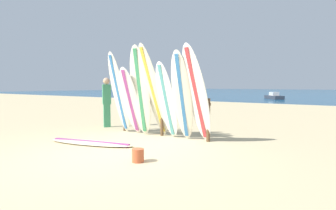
# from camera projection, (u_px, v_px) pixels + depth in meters

# --- Properties ---
(ground_plane) EXTENTS (120.00, 120.00, 0.00)m
(ground_plane) POSITION_uv_depth(u_px,v_px,m) (109.00, 155.00, 5.49)
(ground_plane) COLOR #D3BC8C
(ocean_water) EXTENTS (120.00, 80.00, 0.01)m
(ocean_water) POSITION_uv_depth(u_px,v_px,m) (331.00, 93.00, 52.98)
(ocean_water) COLOR navy
(ocean_water) RESTS_ON ground
(surfboard_rack) EXTENTS (2.97, 0.09, 1.09)m
(surfboard_rack) POSITION_uv_depth(u_px,v_px,m) (162.00, 110.00, 7.57)
(surfboard_rack) COLOR brown
(surfboard_rack) RESTS_ON ground
(surfboard_leaning_far_left) EXTENTS (0.49, 0.73, 2.37)m
(surfboard_leaning_far_left) POSITION_uv_depth(u_px,v_px,m) (119.00, 93.00, 7.96)
(surfboard_leaning_far_left) COLOR white
(surfboard_leaning_far_left) RESTS_ON ground
(surfboard_leaning_left) EXTENTS (0.65, 0.90, 1.92)m
(surfboard_leaning_left) POSITION_uv_depth(u_px,v_px,m) (131.00, 101.00, 7.71)
(surfboard_leaning_left) COLOR white
(surfboard_leaning_left) RESTS_ON ground
(surfboard_leaning_center_left) EXTENTS (0.66, 0.71, 2.50)m
(surfboard_leaning_center_left) POSITION_uv_depth(u_px,v_px,m) (140.00, 91.00, 7.48)
(surfboard_leaning_center_left) COLOR silver
(surfboard_leaning_center_left) RESTS_ON ground
(surfboard_leaning_center) EXTENTS (0.53, 1.10, 2.49)m
(surfboard_leaning_center) POSITION_uv_depth(u_px,v_px,m) (153.00, 91.00, 7.30)
(surfboard_leaning_center) COLOR silver
(surfboard_leaning_center) RESTS_ON ground
(surfboard_leaning_center_right) EXTENTS (0.55, 0.74, 2.02)m
(surfboard_leaning_center_right) POSITION_uv_depth(u_px,v_px,m) (167.00, 101.00, 7.08)
(surfboard_leaning_center_right) COLOR white
(surfboard_leaning_center_right) RESTS_ON ground
(surfboard_leaning_right) EXTENTS (0.66, 0.98, 2.25)m
(surfboard_leaning_right) POSITION_uv_depth(u_px,v_px,m) (182.00, 97.00, 6.71)
(surfboard_leaning_right) COLOR white
(surfboard_leaning_right) RESTS_ON ground
(surfboard_leaning_far_right) EXTENTS (0.68, 1.02, 2.38)m
(surfboard_leaning_far_right) POSITION_uv_depth(u_px,v_px,m) (197.00, 94.00, 6.52)
(surfboard_leaning_far_right) COLOR white
(surfboard_leaning_far_right) RESTS_ON ground
(surfboard_lying_on_sand) EXTENTS (2.34, 1.09, 0.08)m
(surfboard_lying_on_sand) POSITION_uv_depth(u_px,v_px,m) (91.00, 143.00, 6.53)
(surfboard_lying_on_sand) COLOR beige
(surfboard_lying_on_sand) RESTS_ON ground
(beachgoer_standing) EXTENTS (0.29, 0.32, 1.67)m
(beachgoer_standing) POSITION_uv_depth(u_px,v_px,m) (107.00, 100.00, 9.12)
(beachgoer_standing) COLOR #3F9966
(beachgoer_standing) RESTS_ON ground
(small_boat_offshore) EXTENTS (2.42, 2.76, 0.71)m
(small_boat_offshore) POSITION_uv_depth(u_px,v_px,m) (274.00, 96.00, 28.04)
(small_boat_offshore) COLOR #333842
(small_boat_offshore) RESTS_ON ocean_water
(sand_bucket) EXTENTS (0.22, 0.22, 0.25)m
(sand_bucket) POSITION_uv_depth(u_px,v_px,m) (138.00, 155.00, 4.99)
(sand_bucket) COLOR #CC5933
(sand_bucket) RESTS_ON ground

